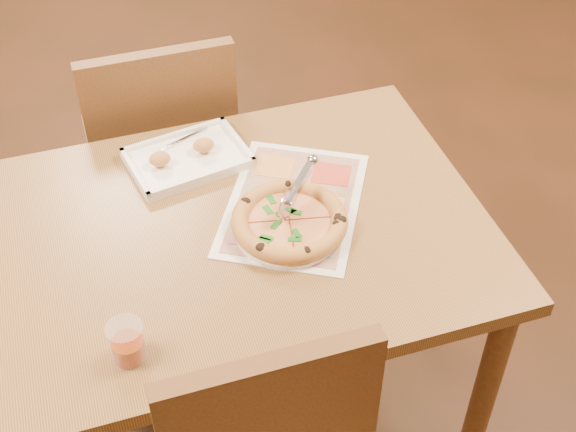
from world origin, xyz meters
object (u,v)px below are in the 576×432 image
object	(u,v)px
dining_table	(208,261)
pizza_cutter	(296,189)
plate	(288,230)
appetizer_tray	(187,159)
pizza	(289,221)
chair_far	(161,135)
glass_tumbler	(127,345)
menu	(293,204)

from	to	relation	value
dining_table	pizza_cutter	bearing A→B (deg)	-1.17
dining_table	plate	world-z (taller)	plate
pizza_cutter	appetizer_tray	xyz separation A→B (m)	(-0.20, 0.27, -0.07)
pizza	appetizer_tray	bearing A→B (deg)	118.86
chair_far	appetizer_tray	distance (m)	0.37
plate	pizza	xyz separation A→B (m)	(0.01, 0.01, 0.02)
pizza	glass_tumbler	distance (m)	0.48
pizza	appetizer_tray	distance (m)	0.35
dining_table	plate	xyz separation A→B (m)	(0.18, -0.05, 0.09)
chair_far	plate	bearing A→B (deg)	105.70
pizza_cutter	glass_tumbler	world-z (taller)	pizza_cutter
appetizer_tray	plate	bearing A→B (deg)	-62.46
plate	pizza_cutter	world-z (taller)	pizza_cutter
plate	dining_table	bearing A→B (deg)	165.28
dining_table	plate	distance (m)	0.21
glass_tumbler	plate	bearing A→B (deg)	30.62
chair_far	pizza_cutter	xyz separation A→B (m)	(0.22, -0.61, 0.24)
plate	pizza	size ratio (longest dim) A/B	0.92
plate	glass_tumbler	size ratio (longest dim) A/B	2.69
glass_tumbler	pizza	bearing A→B (deg)	30.97
pizza	glass_tumbler	bearing A→B (deg)	-149.03
plate	glass_tumbler	distance (m)	0.47
appetizer_tray	glass_tumbler	xyz separation A→B (m)	(-0.24, -0.56, 0.03)
chair_far	plate	xyz separation A→B (m)	(0.18, -0.65, 0.16)
chair_far	glass_tumbler	bearing A→B (deg)	75.94
pizza_cutter	chair_far	bearing A→B (deg)	67.20
pizza	chair_far	bearing A→B (deg)	106.32
pizza	menu	bearing A→B (deg)	65.56
dining_table	pizza_cutter	xyz separation A→B (m)	(0.22, -0.00, 0.17)
dining_table	plate	bearing A→B (deg)	-14.72
chair_far	glass_tumbler	distance (m)	0.94
pizza_cutter	menu	size ratio (longest dim) A/B	0.29
pizza	glass_tumbler	xyz separation A→B (m)	(-0.41, -0.25, 0.01)
glass_tumbler	menu	bearing A→B (deg)	36.03
dining_table	glass_tumbler	bearing A→B (deg)	-127.74
plate	pizza	bearing A→B (deg)	50.05
pizza	dining_table	bearing A→B (deg)	167.65
chair_far	dining_table	bearing A→B (deg)	90.00
chair_far	appetizer_tray	size ratio (longest dim) A/B	1.47
appetizer_tray	dining_table	bearing A→B (deg)	-93.87
plate	appetizer_tray	distance (m)	0.36
plate	pizza	world-z (taller)	pizza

